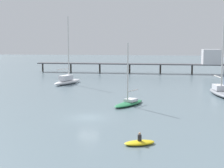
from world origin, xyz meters
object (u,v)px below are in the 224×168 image
(pier, at_px, (178,60))
(dinghy_yellow, at_px, (140,142))
(sailboat_gray, at_px, (220,91))
(sailboat_green, at_px, (129,102))
(sailboat_white, at_px, (67,80))

(pier, xyz_separation_m, dinghy_yellow, (-7.59, -67.30, -3.92))
(sailboat_gray, relative_size, sailboat_green, 1.48)
(sailboat_green, distance_m, dinghy_yellow, 18.00)
(pier, distance_m, sailboat_gray, 38.99)
(sailboat_green, bearing_deg, sailboat_white, 125.63)
(sailboat_gray, height_order, dinghy_yellow, sailboat_gray)
(sailboat_gray, distance_m, sailboat_white, 32.41)
(sailboat_gray, xyz_separation_m, dinghy_yellow, (-12.34, -28.75, -0.59))
(pier, xyz_separation_m, sailboat_green, (-10.11, -49.48, -3.62))
(pier, relative_size, sailboat_green, 6.35)
(sailboat_white, bearing_deg, sailboat_gray, -19.68)
(sailboat_green, relative_size, dinghy_yellow, 2.92)
(sailboat_gray, bearing_deg, pier, 97.02)
(pier, height_order, sailboat_gray, sailboat_gray)
(pier, distance_m, sailboat_white, 37.92)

